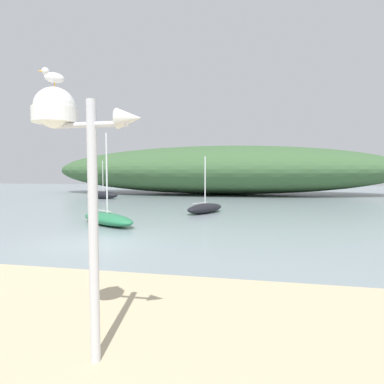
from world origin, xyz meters
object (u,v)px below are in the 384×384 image
at_px(sailboat_outer_mooring, 205,208).
at_px(sailboat_near_shore, 103,195).
at_px(mast_structure, 68,134).
at_px(sailboat_off_point, 107,219).
at_px(seagull_on_radar, 53,76).

bearing_deg(sailboat_outer_mooring, sailboat_near_shore, 141.31).
xyz_separation_m(mast_structure, sailboat_off_point, (-4.91, 10.95, -2.70)).
distance_m(sailboat_near_shore, sailboat_outer_mooring, 15.23).
bearing_deg(sailboat_outer_mooring, seagull_on_radar, -87.55).
distance_m(seagull_on_radar, sailboat_near_shore, 29.11).
relative_size(seagull_on_radar, sailboat_near_shore, 0.07).
height_order(sailboat_outer_mooring, sailboat_off_point, sailboat_off_point).
bearing_deg(sailboat_outer_mooring, mast_structure, -86.93).
xyz_separation_m(mast_structure, seagull_on_radar, (-0.18, -0.01, 0.70)).
relative_size(mast_structure, sailboat_outer_mooring, 0.93).
bearing_deg(seagull_on_radar, sailboat_off_point, 113.33).
relative_size(sailboat_near_shore, sailboat_off_point, 0.85).
xyz_separation_m(seagull_on_radar, sailboat_off_point, (-4.73, 10.96, -3.40)).
distance_m(mast_structure, sailboat_near_shore, 29.11).
height_order(seagull_on_radar, sailboat_outer_mooring, seagull_on_radar).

